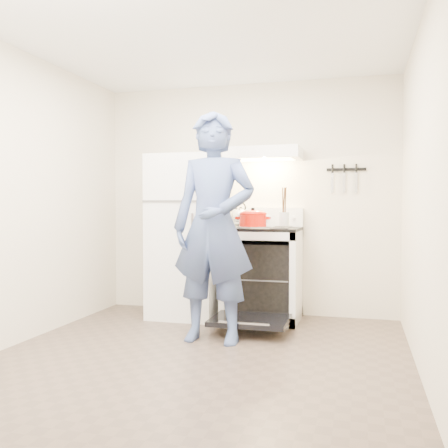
{
  "coord_description": "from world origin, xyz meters",
  "views": [
    {
      "loc": [
        1.2,
        -3.55,
        1.16
      ],
      "look_at": [
        -0.05,
        1.0,
        1.0
      ],
      "focal_mm": 40.0,
      "sensor_mm": 36.0,
      "label": 1
    }
  ],
  "objects_px": {
    "stove_body": "(262,275)",
    "dutch_oven": "(253,220)",
    "person": "(214,227)",
    "refrigerator": "(187,236)",
    "tea_kettle": "(241,214)"
  },
  "relations": [
    {
      "from": "refrigerator",
      "to": "person",
      "type": "distance_m",
      "value": 1.07
    },
    {
      "from": "refrigerator",
      "to": "tea_kettle",
      "type": "bearing_deg",
      "value": 21.3
    },
    {
      "from": "refrigerator",
      "to": "person",
      "type": "xyz_separation_m",
      "value": [
        0.56,
        -0.9,
        0.14
      ]
    },
    {
      "from": "tea_kettle",
      "to": "person",
      "type": "bearing_deg",
      "value": -88.66
    },
    {
      "from": "refrigerator",
      "to": "stove_body",
      "type": "bearing_deg",
      "value": 1.77
    },
    {
      "from": "dutch_oven",
      "to": "person",
      "type": "bearing_deg",
      "value": -127.5
    },
    {
      "from": "refrigerator",
      "to": "dutch_oven",
      "type": "bearing_deg",
      "value": -33.42
    },
    {
      "from": "stove_body",
      "to": "dutch_oven",
      "type": "distance_m",
      "value": 0.82
    },
    {
      "from": "refrigerator",
      "to": "tea_kettle",
      "type": "distance_m",
      "value": 0.62
    },
    {
      "from": "stove_body",
      "to": "person",
      "type": "xyz_separation_m",
      "value": [
        -0.25,
        -0.92,
        0.53
      ]
    },
    {
      "from": "refrigerator",
      "to": "dutch_oven",
      "type": "height_order",
      "value": "refrigerator"
    },
    {
      "from": "refrigerator",
      "to": "person",
      "type": "height_order",
      "value": "person"
    },
    {
      "from": "person",
      "to": "stove_body",
      "type": "bearing_deg",
      "value": 76.14
    },
    {
      "from": "tea_kettle",
      "to": "dutch_oven",
      "type": "xyz_separation_m",
      "value": [
        0.29,
        -0.76,
        -0.04
      ]
    },
    {
      "from": "person",
      "to": "tea_kettle",
      "type": "bearing_deg",
      "value": 92.56
    }
  ]
}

